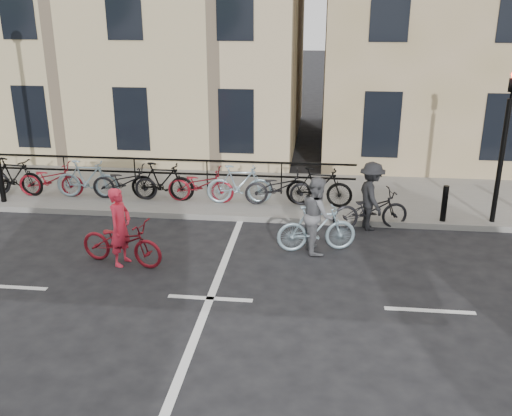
# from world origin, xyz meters

# --- Properties ---
(ground) EXTENTS (120.00, 120.00, 0.00)m
(ground) POSITION_xyz_m (0.00, 0.00, 0.00)
(ground) COLOR black
(ground) RESTS_ON ground
(sidewalk) EXTENTS (46.00, 4.00, 0.15)m
(sidewalk) POSITION_xyz_m (-4.00, 6.00, 0.07)
(sidewalk) COLOR slate
(sidewalk) RESTS_ON ground
(building_west) EXTENTS (20.00, 10.00, 10.00)m
(building_west) POSITION_xyz_m (-9.00, 13.00, 5.15)
(building_west) COLOR tan
(building_west) RESTS_ON sidewalk
(traffic_light) EXTENTS (0.18, 0.30, 3.90)m
(traffic_light) POSITION_xyz_m (6.20, 4.34, 2.45)
(traffic_light) COLOR black
(traffic_light) RESTS_ON sidewalk
(bollard_east) EXTENTS (0.14, 0.14, 0.90)m
(bollard_east) POSITION_xyz_m (5.00, 4.25, 0.60)
(bollard_east) COLOR black
(bollard_east) RESTS_ON sidewalk
(parked_bikes) EXTENTS (11.45, 1.23, 1.05)m
(parked_bikes) POSITION_xyz_m (-2.82, 5.04, 0.65)
(parked_bikes) COLOR black
(parked_bikes) RESTS_ON sidewalk
(cyclist_pink) EXTENTS (1.97, 1.05, 1.67)m
(cyclist_pink) POSITION_xyz_m (-2.12, 1.29, 0.58)
(cyclist_pink) COLOR maroon
(cyclist_pink) RESTS_ON ground
(cyclist_grey) EXTENTS (1.83, 0.95, 1.71)m
(cyclist_grey) POSITION_xyz_m (1.93, 2.44, 0.69)
(cyclist_grey) COLOR #829DAB
(cyclist_grey) RESTS_ON ground
(cyclist_dark) EXTENTS (1.98, 1.21, 1.67)m
(cyclist_dark) POSITION_xyz_m (3.20, 3.90, 0.66)
(cyclist_dark) COLOR black
(cyclist_dark) RESTS_ON ground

